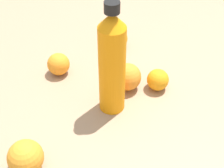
% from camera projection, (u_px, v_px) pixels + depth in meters
% --- Properties ---
extents(ground_plane, '(2.40, 2.40, 0.00)m').
position_uv_depth(ground_plane, '(124.00, 99.00, 0.92)').
color(ground_plane, '#9E7F60').
extents(water_bottle, '(0.07, 0.07, 0.31)m').
position_uv_depth(water_bottle, '(112.00, 63.00, 0.81)').
color(water_bottle, orange).
rests_on(water_bottle, ground_plane).
extents(orange_0, '(0.08, 0.08, 0.08)m').
position_uv_depth(orange_0, '(26.00, 157.00, 0.73)').
color(orange_0, orange).
rests_on(orange_0, ground_plane).
extents(orange_1, '(0.06, 0.06, 0.06)m').
position_uv_depth(orange_1, '(158.00, 80.00, 0.94)').
color(orange_1, orange).
rests_on(orange_1, ground_plane).
extents(orange_2, '(0.08, 0.08, 0.08)m').
position_uv_depth(orange_2, '(127.00, 77.00, 0.93)').
color(orange_2, orange).
rests_on(orange_2, ground_plane).
extents(orange_3, '(0.07, 0.07, 0.07)m').
position_uv_depth(orange_3, '(58.00, 64.00, 0.99)').
color(orange_3, orange).
rests_on(orange_3, ground_plane).
extents(orange_4, '(0.06, 0.06, 0.06)m').
position_uv_depth(orange_4, '(118.00, 38.00, 1.09)').
color(orange_4, orange).
rests_on(orange_4, ground_plane).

